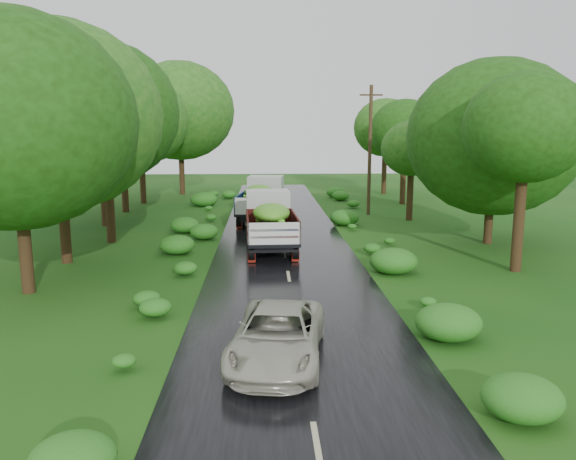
{
  "coord_description": "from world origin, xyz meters",
  "views": [
    {
      "loc": [
        -0.93,
        -13.42,
        5.73
      ],
      "look_at": [
        0.02,
        8.95,
        1.7
      ],
      "focal_mm": 35.0,
      "sensor_mm": 36.0,
      "label": 1
    }
  ],
  "objects": [
    {
      "name": "car",
      "position": [
        -0.63,
        -0.16,
        0.67
      ],
      "size": [
        2.8,
        4.96,
        1.31
      ],
      "primitive_type": "imported",
      "rotation": [
        0.0,
        0.0,
        -0.14
      ],
      "color": "#BBB9A6",
      "rests_on": "road"
    },
    {
      "name": "ground",
      "position": [
        0.0,
        0.0,
        0.0
      ],
      "size": [
        120.0,
        120.0,
        0.0
      ],
      "primitive_type": "plane",
      "color": "#10440E",
      "rests_on": "ground"
    },
    {
      "name": "utility_pole",
      "position": [
        6.13,
        24.1,
        4.42
      ],
      "size": [
        1.51,
        0.24,
        8.59
      ],
      "rotation": [
        0.0,
        0.0,
        -0.02
      ],
      "color": "#382616",
      "rests_on": "ground"
    },
    {
      "name": "trees_right",
      "position": [
        9.77,
        21.24,
        5.4
      ],
      "size": [
        5.53,
        31.32,
        7.39
      ],
      "color": "black",
      "rests_on": "ground"
    },
    {
      "name": "trees_left",
      "position": [
        -9.63,
        21.34,
        6.48
      ],
      "size": [
        6.56,
        34.96,
        9.27
      ],
      "color": "black",
      "rests_on": "ground"
    },
    {
      "name": "truck_near",
      "position": [
        -0.68,
        13.2,
        1.5
      ],
      "size": [
        2.51,
        6.39,
        2.65
      ],
      "rotation": [
        0.0,
        0.0,
        0.05
      ],
      "color": "black",
      "rests_on": "ground"
    },
    {
      "name": "truck_far",
      "position": [
        -1.08,
        21.59,
        1.53
      ],
      "size": [
        3.06,
        6.65,
        2.7
      ],
      "rotation": [
        0.0,
        0.0,
        -0.13
      ],
      "color": "black",
      "rests_on": "ground"
    },
    {
      "name": "road_lines",
      "position": [
        0.0,
        6.0,
        0.02
      ],
      "size": [
        0.12,
        69.6,
        0.0
      ],
      "color": "#BFB78C",
      "rests_on": "road"
    },
    {
      "name": "shrubs",
      "position": [
        0.0,
        14.0,
        0.35
      ],
      "size": [
        11.9,
        44.0,
        0.7
      ],
      "color": "#2E6B19",
      "rests_on": "ground"
    },
    {
      "name": "road",
      "position": [
        0.0,
        5.0,
        0.01
      ],
      "size": [
        6.5,
        80.0,
        0.02
      ],
      "primitive_type": "cube",
      "color": "black",
      "rests_on": "ground"
    }
  ]
}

